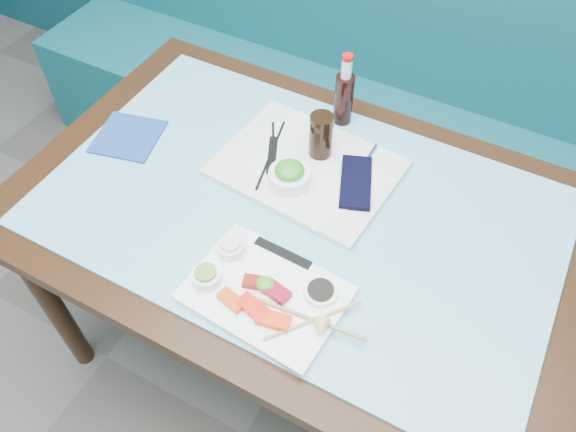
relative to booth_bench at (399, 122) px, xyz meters
The scene contains 34 objects.
booth_bench is the anchor object (origin of this frame).
dining_table 0.89m from the booth_bench, 90.00° to the right, with size 1.40×0.90×0.75m.
glass_top 0.92m from the booth_bench, 90.00° to the right, with size 1.22×0.76×0.01m, color #67B4CF.
sashimi_plate 1.16m from the booth_bench, 87.24° to the right, with size 0.33×0.23×0.02m, color white.
salmon_left 1.22m from the booth_bench, 89.87° to the right, with size 0.06×0.03×0.01m, color #E14309.
salmon_mid 1.21m from the booth_bench, 87.36° to the right, with size 0.07×0.03×0.02m, color red.
salmon_right 1.22m from the booth_bench, 84.89° to the right, with size 0.07×0.03×0.02m, color #FD360A.
tuna_left 1.16m from the booth_bench, 88.81° to the right, with size 0.05×0.03×0.02m, color maroon.
tuna_right 1.16m from the booth_bench, 85.92° to the right, with size 0.06×0.03×0.02m, color maroon.
seaweed_garnish 1.16m from the booth_bench, 87.48° to the right, with size 0.04×0.04×0.02m, color #448D20.
ramekin_wasabi 1.20m from the booth_bench, 93.67° to the right, with size 0.06×0.06×0.03m, color white.
wasabi_fill 1.21m from the booth_bench, 93.67° to the right, with size 0.05×0.05×0.01m, color olive.
ramekin_ginger 1.12m from the booth_bench, 93.71° to the right, with size 0.06×0.06×0.03m, color silver.
ginger_fill 1.13m from the booth_bench, 93.71° to the right, with size 0.05×0.05×0.01m, color #FFE3D1.
soy_dish 1.13m from the booth_bench, 81.40° to the right, with size 0.07×0.07×0.01m, color white.
soy_fill 1.13m from the booth_bench, 81.40° to the right, with size 0.06×0.06×0.01m, color black.
lemon_wedge 1.21m from the booth_bench, 80.02° to the right, with size 0.04×0.04×0.03m, color #E2D66B.
chopstick_sleeve 1.07m from the booth_bench, 87.82° to the right, with size 0.14×0.02×0.00m, color black.
wooden_chopstick_a 1.19m from the booth_bench, 81.65° to the right, with size 0.01×0.01×0.25m, color #AB8650.
wooden_chopstick_b 1.19m from the booth_bench, 81.14° to the right, with size 0.01×0.01×0.22m, color tan.
serving_tray 0.82m from the booth_bench, 93.10° to the right, with size 0.44×0.33×0.02m, color silver.
paper_placemat 0.82m from the booth_bench, 93.10° to the right, with size 0.35×0.25×0.00m, color white.
seaweed_bowl 0.90m from the booth_bench, 93.53° to the right, with size 0.10×0.10×0.04m, color white.
seaweed_salad 0.91m from the booth_bench, 93.53° to the right, with size 0.07×0.07×0.04m, color #2D8A1F.
cola_glass 0.81m from the booth_bench, 92.50° to the right, with size 0.06×0.06×0.12m, color black.
navy_pouch 0.83m from the booth_bench, 82.40° to the right, with size 0.07×0.17×0.01m, color black.
fork 0.74m from the booth_bench, 81.67° to the right, with size 0.01×0.01×0.08m, color silver.
black_chopstick_a 0.84m from the booth_bench, 100.71° to the right, with size 0.01×0.01×0.25m, color black.
black_chopstick_b 0.84m from the booth_bench, 100.10° to the right, with size 0.01×0.01×0.25m, color black.
tray_sleeve 0.84m from the booth_bench, 100.40° to the right, with size 0.02×0.14×0.00m, color black.
cola_bottle_body 0.68m from the booth_bench, 94.54° to the right, with size 0.05×0.05×0.15m, color black.
cola_bottle_neck 0.75m from the booth_bench, 94.54° to the right, with size 0.03×0.03×0.05m, color silver.
cola_bottle_cap 0.78m from the booth_bench, 94.54° to the right, with size 0.03×0.03×0.01m, color #BC0C0B.
blue_napkin 1.06m from the booth_bench, 121.68° to the right, with size 0.16×0.16×0.01m, color navy.
Camera 1 is at (0.39, 0.67, 1.80)m, focal length 35.00 mm.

